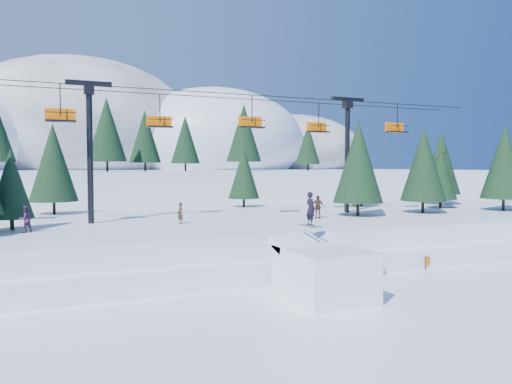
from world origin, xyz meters
name	(u,v)px	position (x,y,z in m)	size (l,w,h in m)	color
ground	(328,308)	(0.00, 0.00, 0.00)	(160.00, 160.00, 0.00)	white
mid_shelf	(209,234)	(0.00, 18.00, 1.25)	(70.00, 22.00, 2.50)	white
berm	(259,265)	(0.00, 8.00, 0.55)	(70.00, 6.00, 1.10)	white
mountain_ridge	(85,149)	(-5.10, 73.40, 9.64)	(119.00, 60.32, 26.46)	white
jump_kicker	(323,271)	(0.71, 1.63, 1.37)	(3.73, 5.08, 5.31)	white
chairlift	(225,133)	(1.39, 18.05, 9.32)	(46.00, 3.21, 10.28)	black
conifer_stand	(222,164)	(1.20, 18.27, 6.86)	(61.69, 17.30, 8.86)	black
distant_skiers	(255,207)	(3.61, 17.08, 3.39)	(31.34, 9.30, 1.86)	#442946
banner_near	(361,267)	(5.43, 5.03, 0.54)	(2.75, 0.85, 0.90)	black
banner_far	(437,259)	(11.59, 5.27, 0.54)	(2.74, 0.87, 0.90)	black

